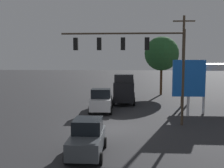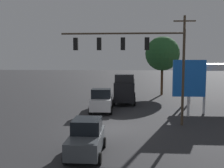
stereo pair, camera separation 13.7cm
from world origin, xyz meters
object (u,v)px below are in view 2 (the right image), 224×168
object	(u,v)px
hatchback_crossing	(86,138)
pickup_parked	(102,101)
utility_pole	(184,59)
price_sign	(189,79)
street_tree	(162,54)
delivery_truck	(125,89)
traffic_signal_assembly	(134,52)

from	to	relation	value
hatchback_crossing	pickup_parked	world-z (taller)	pickup_parked
utility_pole	hatchback_crossing	world-z (taller)	utility_pole
price_sign	pickup_parked	distance (m)	8.77
pickup_parked	street_tree	world-z (taller)	street_tree
hatchback_crossing	delivery_truck	bearing A→B (deg)	173.55
pickup_parked	hatchback_crossing	bearing A→B (deg)	0.13
utility_pole	hatchback_crossing	distance (m)	17.61
price_sign	street_tree	bearing A→B (deg)	-87.68
traffic_signal_assembly	hatchback_crossing	xyz separation A→B (m)	(2.80, 6.72, -4.93)
traffic_signal_assembly	street_tree	size ratio (longest dim) A/B	1.14
utility_pole	price_sign	bearing A→B (deg)	83.90
traffic_signal_assembly	street_tree	bearing A→B (deg)	-104.77
delivery_truck	hatchback_crossing	world-z (taller)	delivery_truck
pickup_parked	street_tree	bearing A→B (deg)	146.39
utility_pole	delivery_truck	distance (m)	7.73
street_tree	delivery_truck	bearing A→B (deg)	52.35
traffic_signal_assembly	pickup_parked	distance (m)	7.50
utility_pole	street_tree	world-z (taller)	utility_pole
price_sign	pickup_parked	bearing A→B (deg)	-11.98
delivery_truck	pickup_parked	world-z (taller)	delivery_truck
delivery_truck	pickup_parked	size ratio (longest dim) A/B	1.30
hatchback_crossing	pickup_parked	xyz separation A→B (m)	(0.37, -11.57, 0.16)
price_sign	street_tree	distance (m)	14.35
delivery_truck	hatchback_crossing	xyz separation A→B (m)	(1.94, 16.93, -0.75)
pickup_parked	street_tree	size ratio (longest dim) A/B	0.61
delivery_truck	hatchback_crossing	size ratio (longest dim) A/B	1.80
hatchback_crossing	pickup_parked	size ratio (longest dim) A/B	0.72
price_sign	street_tree	world-z (taller)	street_tree
traffic_signal_assembly	utility_pole	world-z (taller)	utility_pole
price_sign	pickup_parked	xyz separation A→B (m)	(8.26, -1.75, -2.35)
utility_pole	delivery_truck	size ratio (longest dim) A/B	1.47
traffic_signal_assembly	delivery_truck	bearing A→B (deg)	-85.19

